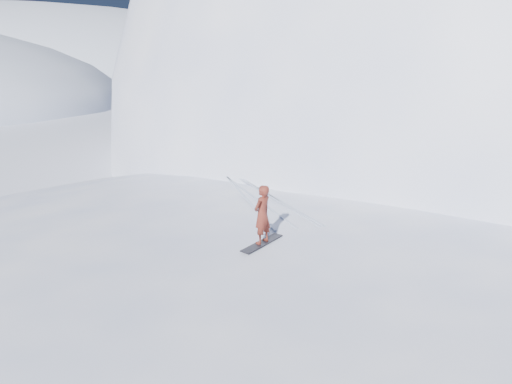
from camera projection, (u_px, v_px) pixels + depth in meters
ground at (299, 360)px, 11.09m from camera, size 400.00×400.00×0.00m
near_ridge at (306, 295)px, 14.07m from camera, size 36.00×28.00×4.80m
summit_peak at (474, 140)px, 38.96m from camera, size 60.00×56.00×56.00m
peak_shoulder at (368, 161)px, 31.48m from camera, size 28.00×24.00×18.00m
far_ridge_c at (22, 84)px, 108.83m from camera, size 140.00×90.00×36.00m
wind_bumps at (262, 315)px, 13.00m from camera, size 16.00×14.40×1.00m
snowboard at (262, 243)px, 11.85m from camera, size 1.28×1.23×0.02m
snowboarder at (262, 214)px, 11.62m from camera, size 0.67×0.66×1.55m
board_tracks at (263, 198)px, 15.51m from camera, size 2.30×5.96×0.04m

